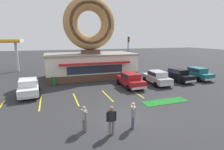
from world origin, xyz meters
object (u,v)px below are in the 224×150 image
object	(u,v)px
car_silver	(157,77)
car_white	(29,86)
pedestrian_hooded_kid	(84,118)
golf_ball	(160,103)
car_red	(130,79)
pedestrian_leather_jacket_man	(111,119)
traffic_light_pole	(128,48)
pedestrian_blue_sweater_man	(133,114)
car_black	(178,74)
putting_flag_pin	(182,94)
trash_bin	(54,81)
car_teal	(197,73)

from	to	relation	value
car_silver	car_white	xyz separation A→B (m)	(-14.10, 0.46, 0.00)
pedestrian_hooded_kid	golf_ball	bearing A→B (deg)	19.09
car_red	pedestrian_hooded_kid	distance (m)	10.43
pedestrian_leather_jacket_man	traffic_light_pole	world-z (taller)	traffic_light_pole
pedestrian_blue_sweater_man	traffic_light_pole	xyz separation A→B (m)	(8.63, 19.72, 2.80)
golf_ball	pedestrian_blue_sweater_man	world-z (taller)	pedestrian_blue_sweater_man
car_red	car_black	distance (m)	6.96
car_silver	car_red	bearing A→B (deg)	-177.95
putting_flag_pin	car_silver	xyz separation A→B (m)	(0.88, 5.43, 0.43)
car_silver	car_white	distance (m)	14.11
pedestrian_blue_sweater_man	golf_ball	bearing A→B (deg)	36.38
golf_ball	pedestrian_hooded_kid	size ratio (longest dim) A/B	0.03
putting_flag_pin	pedestrian_hooded_kid	size ratio (longest dim) A/B	0.35
golf_ball	trash_bin	xyz separation A→B (m)	(-8.33, 9.53, 0.45)
car_white	pedestrian_hooded_kid	size ratio (longest dim) A/B	3.00
putting_flag_pin	pedestrian_blue_sweater_man	distance (m)	7.34
car_white	car_teal	size ratio (longest dim) A/B	1.02
car_black	traffic_light_pole	world-z (taller)	traffic_light_pole
golf_ball	traffic_light_pole	world-z (taller)	traffic_light_pole
car_black	traffic_light_pole	distance (m)	11.20
car_silver	golf_ball	bearing A→B (deg)	-120.54
car_red	car_black	world-z (taller)	same
car_white	trash_bin	bearing A→B (deg)	54.42
pedestrian_leather_jacket_man	car_white	bearing A→B (deg)	118.93
car_white	pedestrian_blue_sweater_man	bearing A→B (deg)	-53.97
car_red	trash_bin	bearing A→B (deg)	154.29
traffic_light_pole	car_white	bearing A→B (deg)	-145.41
car_black	pedestrian_hooded_kid	bearing A→B (deg)	-148.05
car_teal	car_red	xyz separation A→B (m)	(-10.12, -0.58, 0.00)
car_silver	traffic_light_pole	distance (m)	11.43
trash_bin	car_white	bearing A→B (deg)	-125.58
car_white	car_black	world-z (taller)	same
putting_flag_pin	trash_bin	size ratio (longest dim) A/B	0.56
golf_ball	car_black	distance (m)	9.16
golf_ball	car_white	bearing A→B (deg)	149.99
golf_ball	traffic_light_pole	xyz separation A→B (m)	(4.59, 16.74, 3.66)
car_silver	pedestrian_hooded_kid	distance (m)	13.09
golf_ball	pedestrian_hooded_kid	distance (m)	7.33
car_white	pedestrian_blue_sweater_man	size ratio (longest dim) A/B	2.84
putting_flag_pin	traffic_light_pole	size ratio (longest dim) A/B	0.09
car_silver	trash_bin	bearing A→B (deg)	162.05
car_white	traffic_light_pole	size ratio (longest dim) A/B	0.81
pedestrian_hooded_kid	pedestrian_leather_jacket_man	xyz separation A→B (m)	(1.37, -0.84, 0.09)
pedestrian_blue_sweater_man	pedestrian_leather_jacket_man	xyz separation A→B (m)	(-1.47, -0.24, 0.03)
car_black	trash_bin	xyz separation A→B (m)	(-15.09, 3.40, -0.37)
car_black	pedestrian_leather_jacket_man	bearing A→B (deg)	-142.69
golf_ball	traffic_light_pole	bearing A→B (deg)	74.68
golf_ball	car_white	xyz separation A→B (m)	(-10.72, 6.19, 0.82)
car_silver	trash_bin	size ratio (longest dim) A/B	4.77
car_black	pedestrian_blue_sweater_man	world-z (taller)	pedestrian_blue_sweater_man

